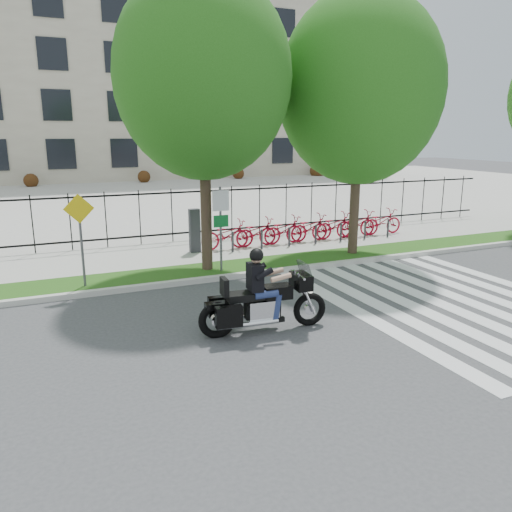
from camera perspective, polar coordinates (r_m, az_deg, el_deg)
name	(u,v)px	position (r m, az deg, el deg)	size (l,w,h in m)	color
ground	(280,330)	(10.92, 2.80, -8.50)	(120.00, 120.00, 0.00)	#3D3D3F
curb	(218,278)	(14.47, -4.42, -2.53)	(60.00, 0.20, 0.15)	beige
grass_verge	(208,271)	(15.25, -5.48, -1.70)	(60.00, 1.50, 0.15)	#214F13
sidewalk	(186,253)	(17.57, -8.03, 0.31)	(60.00, 3.50, 0.15)	#A8A49D
plaza	(113,197)	(34.57, -16.03, 6.52)	(80.00, 34.00, 0.10)	#A8A49D
crosswalk_stripes	(451,301)	(13.64, 21.35, -4.81)	(5.70, 8.00, 0.01)	silver
iron_fence	(172,215)	(19.02, -9.58, 4.60)	(30.00, 0.06, 2.00)	black
office_building	(76,71)	(54.45, -19.85, 19.23)	(60.00, 21.90, 20.15)	#A69A86
lamp_post_right	(355,153)	(25.57, 11.24, 11.49)	(1.06, 0.70, 4.25)	black
street_tree_1	(203,77)	(14.76, -6.10, 19.68)	(4.97, 4.97, 8.38)	#34241C
street_tree_2	(360,89)	(17.09, 11.80, 18.19)	(5.28, 5.28, 8.41)	#34241C
bike_share_station	(308,228)	(18.99, 5.94, 3.22)	(8.95, 0.88, 1.50)	#2D2D33
sign_pole_regulatory	(221,218)	(14.64, -4.05, 4.35)	(0.50, 0.09, 2.50)	#59595B
sign_pole_warning	(80,228)	(13.85, -19.44, 3.06)	(0.78, 0.09, 2.49)	#59595B
motorcycle_rider	(264,298)	(10.62, 0.88, -4.88)	(2.88, 0.92, 2.22)	black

